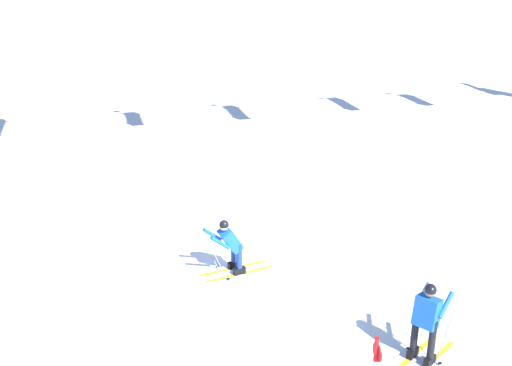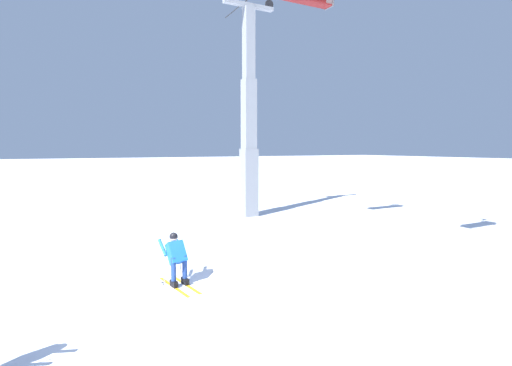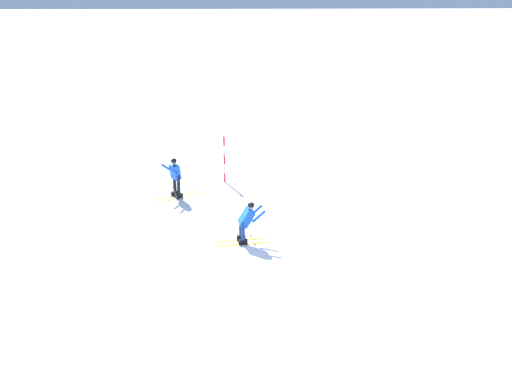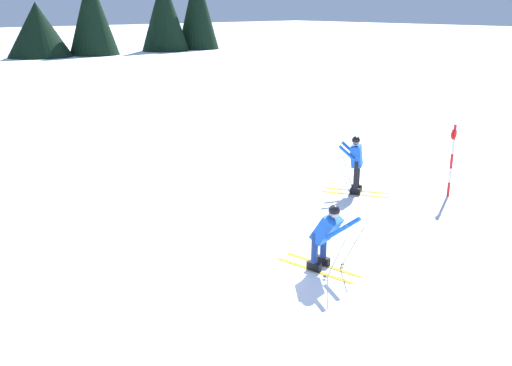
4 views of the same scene
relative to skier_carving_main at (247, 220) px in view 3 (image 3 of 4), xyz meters
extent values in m
plane|color=white|center=(0.79, -0.34, -0.76)|extent=(260.00, 260.00, 0.00)
cube|color=yellow|center=(0.18, -0.13, -0.76)|extent=(1.66, 0.39, 0.01)
cube|color=black|center=(0.18, -0.13, -0.67)|extent=(0.30, 0.16, 0.16)
cylinder|color=navy|center=(0.18, -0.13, -0.29)|extent=(0.13, 0.13, 0.61)
cube|color=yellow|center=(0.12, 0.18, -0.76)|extent=(1.66, 0.39, 0.01)
cube|color=black|center=(0.12, 0.18, -0.67)|extent=(0.30, 0.16, 0.16)
cylinder|color=navy|center=(0.12, 0.18, -0.29)|extent=(0.13, 0.13, 0.61)
cube|color=blue|center=(0.01, 0.00, 0.09)|extent=(0.58, 0.51, 0.62)
sphere|color=beige|center=(-0.14, -0.03, 0.45)|extent=(0.20, 0.20, 0.20)
sphere|color=black|center=(-0.14, -0.03, 0.48)|extent=(0.22, 0.22, 0.22)
cylinder|color=blue|center=(-0.30, -0.29, 0.18)|extent=(0.47, 0.16, 0.41)
cylinder|color=gray|center=(-0.31, -0.34, -0.36)|extent=(0.45, 0.22, 1.04)
cylinder|color=black|center=(-0.13, -0.35, -0.71)|extent=(0.07, 0.07, 0.01)
cylinder|color=blue|center=(-0.38, 0.17, 0.18)|extent=(0.47, 0.16, 0.41)
cylinder|color=gray|center=(-0.41, 0.21, -0.36)|extent=(0.48, 0.05, 1.04)
cylinder|color=black|center=(-0.24, 0.28, -0.71)|extent=(0.07, 0.07, 0.01)
cylinder|color=red|center=(0.79, -5.71, -0.57)|extent=(0.07, 0.07, 0.39)
cylinder|color=white|center=(0.79, -5.71, -0.18)|extent=(0.07, 0.07, 0.39)
cylinder|color=red|center=(0.79, -5.71, 0.20)|extent=(0.07, 0.07, 0.39)
cylinder|color=white|center=(0.79, -5.71, 0.59)|extent=(0.07, 0.07, 0.39)
cylinder|color=red|center=(0.79, -5.71, 0.98)|extent=(0.07, 0.07, 0.39)
cylinder|color=red|center=(0.81, -5.71, 0.92)|extent=(0.02, 0.28, 0.28)
cube|color=yellow|center=(2.50, -3.95, -0.76)|extent=(1.58, 1.03, 0.01)
cube|color=black|center=(2.50, -3.95, -0.67)|extent=(0.30, 0.24, 0.16)
cylinder|color=black|center=(2.50, -3.95, -0.22)|extent=(0.13, 0.13, 0.75)
cube|color=yellow|center=(2.68, -4.24, -0.76)|extent=(1.58, 1.03, 0.01)
cube|color=black|center=(2.68, -4.24, -0.67)|extent=(0.30, 0.24, 0.16)
cylinder|color=black|center=(2.68, -4.24, -0.22)|extent=(0.13, 0.13, 0.75)
cube|color=blue|center=(2.62, -4.08, 0.26)|extent=(0.50, 0.53, 0.59)
sphere|color=#997051|center=(2.65, -4.06, 0.65)|extent=(0.20, 0.20, 0.20)
sphere|color=black|center=(2.65, -4.06, 0.69)|extent=(0.22, 0.22, 0.22)
cylinder|color=blue|center=(2.70, -3.76, 0.39)|extent=(0.43, 0.31, 0.40)
cylinder|color=gray|center=(2.69, -3.71, -0.26)|extent=(0.29, 0.30, 1.05)
cylinder|color=black|center=(2.52, -3.76, -0.71)|extent=(0.07, 0.07, 0.01)
cylinder|color=blue|center=(2.94, -4.15, 0.39)|extent=(0.43, 0.31, 0.40)
cylinder|color=gray|center=(2.98, -4.18, -0.26)|extent=(0.38, 0.14, 1.05)
cylinder|color=black|center=(2.86, -4.31, -0.71)|extent=(0.07, 0.07, 0.01)
camera|label=1|loc=(-2.79, -12.24, 6.26)|focal=43.08mm
camera|label=2|loc=(9.31, -2.46, 2.82)|focal=25.84mm
camera|label=3|loc=(0.29, 16.80, 7.29)|focal=40.84mm
camera|label=4|loc=(-6.45, 7.41, 4.08)|focal=39.31mm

